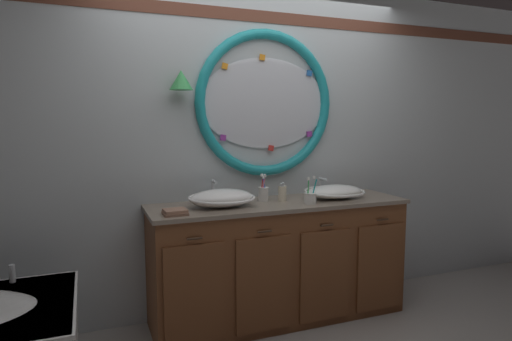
# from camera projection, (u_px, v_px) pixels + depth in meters

# --- Properties ---
(ground_plane) EXTENTS (14.00, 14.00, 0.00)m
(ground_plane) POSITION_uv_depth(u_px,v_px,m) (286.00, 334.00, 3.12)
(ground_plane) COLOR gray
(back_wall_assembly) EXTENTS (6.40, 0.26, 2.60)m
(back_wall_assembly) POSITION_uv_depth(u_px,v_px,m) (256.00, 144.00, 3.50)
(back_wall_assembly) COLOR silver
(back_wall_assembly) RESTS_ON ground_plane
(vanity_counter) EXTENTS (1.97, 0.59, 0.91)m
(vanity_counter) POSITION_uv_depth(u_px,v_px,m) (279.00, 260.00, 3.34)
(vanity_counter) COLOR brown
(vanity_counter) RESTS_ON ground_plane
(sink_basin_left) EXTENTS (0.48, 0.48, 0.13)m
(sink_basin_left) POSITION_uv_depth(u_px,v_px,m) (222.00, 198.00, 3.09)
(sink_basin_left) COLOR white
(sink_basin_left) RESTS_ON vanity_counter
(sink_basin_right) EXTENTS (0.48, 0.48, 0.11)m
(sink_basin_right) POSITION_uv_depth(u_px,v_px,m) (334.00, 192.00, 3.43)
(sink_basin_right) COLOR white
(sink_basin_right) RESTS_ON vanity_counter
(faucet_set_left) EXTENTS (0.23, 0.12, 0.17)m
(faucet_set_left) POSITION_uv_depth(u_px,v_px,m) (213.00, 193.00, 3.29)
(faucet_set_left) COLOR silver
(faucet_set_left) RESTS_ON vanity_counter
(faucet_set_right) EXTENTS (0.22, 0.14, 0.14)m
(faucet_set_right) POSITION_uv_depth(u_px,v_px,m) (320.00, 187.00, 3.63)
(faucet_set_right) COLOR silver
(faucet_set_right) RESTS_ON vanity_counter
(toothbrush_holder_left) EXTENTS (0.08, 0.08, 0.21)m
(toothbrush_holder_left) POSITION_uv_depth(u_px,v_px,m) (263.00, 193.00, 3.32)
(toothbrush_holder_left) COLOR white
(toothbrush_holder_left) RESTS_ON vanity_counter
(toothbrush_holder_right) EXTENTS (0.10, 0.10, 0.21)m
(toothbrush_holder_right) POSITION_uv_depth(u_px,v_px,m) (310.00, 198.00, 3.20)
(toothbrush_holder_right) COLOR white
(toothbrush_holder_right) RESTS_ON vanity_counter
(soap_dispenser) EXTENTS (0.06, 0.07, 0.14)m
(soap_dispenser) POSITION_uv_depth(u_px,v_px,m) (282.00, 193.00, 3.33)
(soap_dispenser) COLOR #EFE5C6
(soap_dispenser) RESTS_ON vanity_counter
(folded_hand_towel) EXTENTS (0.16, 0.14, 0.04)m
(folded_hand_towel) POSITION_uv_depth(u_px,v_px,m) (175.00, 212.00, 2.84)
(folded_hand_towel) COLOR #936B56
(folded_hand_towel) RESTS_ON vanity_counter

